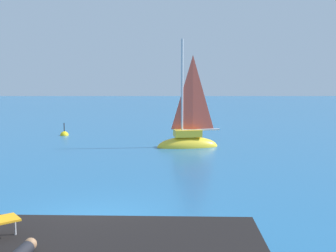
{
  "coord_description": "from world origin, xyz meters",
  "views": [
    {
      "loc": [
        2.03,
        -10.75,
        3.89
      ],
      "look_at": [
        1.95,
        9.51,
        1.54
      ],
      "focal_mm": 44.13,
      "sensor_mm": 36.0,
      "label": 1
    }
  ],
  "objects": [
    {
      "name": "ground_plane",
      "position": [
        0.0,
        0.0,
        0.0
      ],
      "size": [
        160.0,
        160.0,
        0.0
      ],
      "primitive_type": "plane",
      "color": "#236093"
    },
    {
      "name": "sailboat_near",
      "position": [
        3.16,
        12.38,
        0.36
      ],
      "size": [
        3.65,
        1.75,
        6.64
      ],
      "rotation": [
        0.0,
        0.0,
        3.3
      ],
      "color": "yellow",
      "rests_on": "ground"
    },
    {
      "name": "marker_buoy",
      "position": [
        -5.07,
        17.22,
        0.01
      ],
      "size": [
        0.56,
        0.56,
        1.13
      ],
      "color": "yellow",
      "rests_on": "ground"
    }
  ]
}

